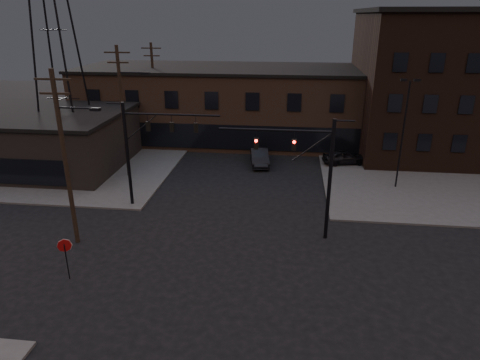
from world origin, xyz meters
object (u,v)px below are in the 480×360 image
traffic_signal_near (312,167)px  car_crossing (259,157)px  parked_car_lot_a (344,157)px  traffic_signal_far (143,143)px  stop_sign (65,250)px  parked_car_lot_b (445,158)px

traffic_signal_near → car_crossing: traffic_signal_near is taller
traffic_signal_near → parked_car_lot_a: traffic_signal_near is taller
traffic_signal_far → car_crossing: (7.74, 10.86, -4.23)m
traffic_signal_far → car_crossing: traffic_signal_far is taller
parked_car_lot_a → car_crossing: 8.28m
traffic_signal_far → car_crossing: 13.99m
stop_sign → car_crossing: stop_sign is taller
traffic_signal_far → parked_car_lot_a: 20.18m
traffic_signal_far → stop_sign: bearing=-97.3°
traffic_signal_far → stop_sign: traffic_signal_far is taller
stop_sign → car_crossing: size_ratio=0.52×
traffic_signal_far → parked_car_lot_a: size_ratio=1.93×
parked_car_lot_b → car_crossing: (-17.79, -1.27, -0.11)m
traffic_signal_far → parked_car_lot_b: size_ratio=1.56×
car_crossing → parked_car_lot_b: bearing=-4.3°
parked_car_lot_b → parked_car_lot_a: bearing=78.9°
traffic_signal_near → parked_car_lot_b: (13.46, 15.62, -4.04)m
traffic_signal_far → car_crossing: bearing=54.5°
traffic_signal_near → parked_car_lot_a: bearing=75.5°
traffic_signal_far → stop_sign: (-1.28, -9.99, -3.17)m
traffic_signal_far → traffic_signal_near: bearing=-16.2°
stop_sign → parked_car_lot_a: bearing=51.3°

